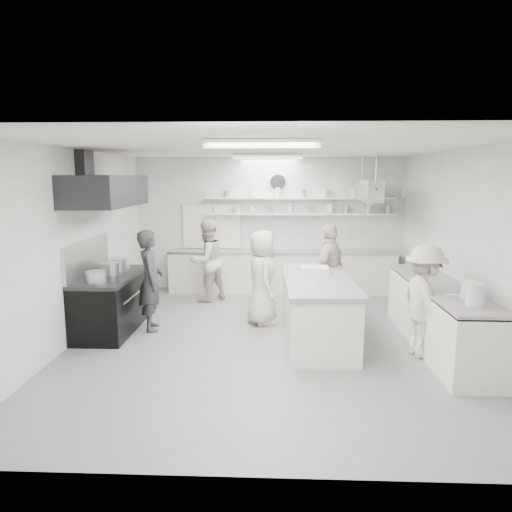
{
  "coord_description": "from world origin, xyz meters",
  "views": [
    {
      "loc": [
        0.16,
        -7.24,
        2.59
      ],
      "look_at": [
        -0.17,
        0.6,
        1.26
      ],
      "focal_mm": 33.3,
      "sensor_mm": 36.0,
      "label": 1
    }
  ],
  "objects_px": {
    "cook_stove": "(150,280)",
    "cook_back": "(207,261)",
    "right_counter": "(439,317)",
    "back_counter": "(282,272)",
    "stove": "(112,304)",
    "prep_island": "(317,309)"
  },
  "relations": [
    {
      "from": "cook_stove",
      "to": "cook_back",
      "type": "bearing_deg",
      "value": -33.26
    },
    {
      "from": "right_counter",
      "to": "cook_stove",
      "type": "distance_m",
      "value": 4.65
    },
    {
      "from": "right_counter",
      "to": "cook_back",
      "type": "relative_size",
      "value": 1.94
    },
    {
      "from": "back_counter",
      "to": "right_counter",
      "type": "xyz_separation_m",
      "value": [
        2.35,
        -3.4,
        0.01
      ]
    },
    {
      "from": "stove",
      "to": "cook_stove",
      "type": "bearing_deg",
      "value": 5.54
    },
    {
      "from": "right_counter",
      "to": "prep_island",
      "type": "height_order",
      "value": "prep_island"
    },
    {
      "from": "right_counter",
      "to": "cook_back",
      "type": "height_order",
      "value": "cook_back"
    },
    {
      "from": "back_counter",
      "to": "prep_island",
      "type": "relative_size",
      "value": 1.93
    },
    {
      "from": "prep_island",
      "to": "back_counter",
      "type": "bearing_deg",
      "value": 98.21
    },
    {
      "from": "stove",
      "to": "cook_back",
      "type": "height_order",
      "value": "cook_back"
    },
    {
      "from": "right_counter",
      "to": "cook_stove",
      "type": "xyz_separation_m",
      "value": [
        -4.59,
        0.66,
        0.38
      ]
    },
    {
      "from": "back_counter",
      "to": "prep_island",
      "type": "height_order",
      "value": "prep_island"
    },
    {
      "from": "prep_island",
      "to": "cook_stove",
      "type": "height_order",
      "value": "cook_stove"
    },
    {
      "from": "stove",
      "to": "cook_back",
      "type": "distance_m",
      "value": 2.44
    },
    {
      "from": "right_counter",
      "to": "cook_back",
      "type": "xyz_separation_m",
      "value": [
        -3.91,
        2.6,
        0.38
      ]
    },
    {
      "from": "back_counter",
      "to": "cook_back",
      "type": "xyz_separation_m",
      "value": [
        -1.56,
        -0.8,
        0.39
      ]
    },
    {
      "from": "back_counter",
      "to": "cook_stove",
      "type": "relative_size",
      "value": 2.93
    },
    {
      "from": "stove",
      "to": "right_counter",
      "type": "height_order",
      "value": "right_counter"
    },
    {
      "from": "right_counter",
      "to": "prep_island",
      "type": "distance_m",
      "value": 1.86
    },
    {
      "from": "prep_island",
      "to": "cook_back",
      "type": "distance_m",
      "value": 3.09
    },
    {
      "from": "cook_back",
      "to": "back_counter",
      "type": "bearing_deg",
      "value": 162.23
    },
    {
      "from": "back_counter",
      "to": "right_counter",
      "type": "distance_m",
      "value": 4.13
    }
  ]
}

